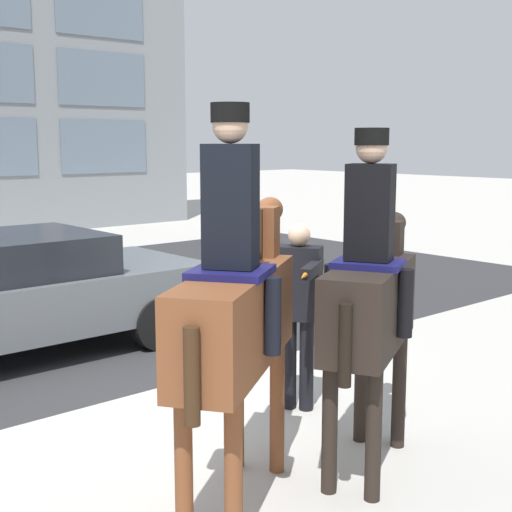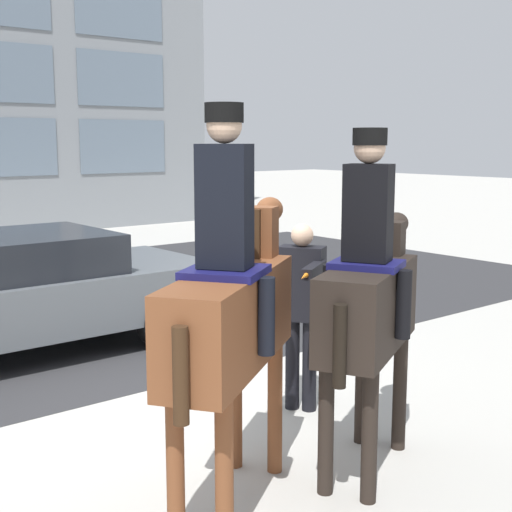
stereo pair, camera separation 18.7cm
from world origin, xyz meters
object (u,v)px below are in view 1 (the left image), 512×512
Objects in this scene: mounted_horse_lead at (236,307)px; mounted_horse_companion at (371,296)px; pedestrian_bystander at (299,302)px; street_car_near_lane at (4,293)px.

mounted_horse_lead reaches higher than mounted_horse_companion.
mounted_horse_lead is at bearing 142.00° from mounted_horse_companion.
mounted_horse_companion is at bearing 37.63° from pedestrian_bystander.
mounted_horse_companion is (1.10, -0.21, -0.05)m from mounted_horse_lead.
pedestrian_bystander is (1.52, 0.96, -0.36)m from mounted_horse_lead.
pedestrian_bystander is (0.42, 1.17, -0.31)m from mounted_horse_companion.
mounted_horse_companion reaches higher than pedestrian_bystander.
mounted_horse_lead is 1.12m from mounted_horse_companion.
street_car_near_lane is at bearing 53.17° from mounted_horse_lead.
street_car_near_lane is at bearing -100.93° from pedestrian_bystander.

